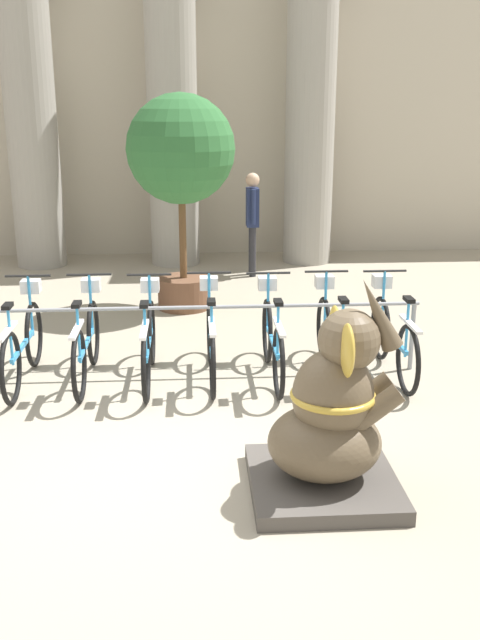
{
  "coord_description": "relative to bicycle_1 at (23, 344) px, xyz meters",
  "views": [
    {
      "loc": [
        0.3,
        -5.25,
        2.79
      ],
      "look_at": [
        0.7,
        0.64,
        1.0
      ],
      "focal_mm": 40.0,
      "sensor_mm": 36.0,
      "label": 1
    }
  ],
  "objects": [
    {
      "name": "column_right",
      "position": [
        3.87,
        5.75,
        2.2
      ],
      "size": [
        1.08,
        1.08,
        5.16
      ],
      "color": "gray",
      "rests_on": "ground_plane"
    },
    {
      "name": "bicycle_5",
      "position": [
        2.58,
        -0.04,
        0.0
      ],
      "size": [
        0.48,
        1.78,
        1.05
      ],
      "color": "black",
      "rests_on": "ground_plane"
    },
    {
      "name": "column_left",
      "position": [
        -0.95,
        5.75,
        2.2
      ],
      "size": [
        1.08,
        1.08,
        5.16
      ],
      "color": "gray",
      "rests_on": "ground_plane"
    },
    {
      "name": "potted_tree",
      "position": [
        1.63,
        2.73,
        1.65
      ],
      "size": [
        1.47,
        1.47,
        2.95
      ],
      "color": "brown",
      "rests_on": "ground_plane"
    },
    {
      "name": "bicycle_6",
      "position": [
        3.23,
        -0.0,
        0.0
      ],
      "size": [
        0.48,
        1.78,
        1.05
      ],
      "color": "black",
      "rests_on": "ground_plane"
    },
    {
      "name": "bike_rack",
      "position": [
        1.62,
        0.1,
        0.21
      ],
      "size": [
        5.12,
        0.05,
        0.77
      ],
      "color": "gray",
      "rests_on": "ground_plane"
    },
    {
      "name": "bicycle_7",
      "position": [
        3.88,
        -0.03,
        0.0
      ],
      "size": [
        0.48,
        1.78,
        1.05
      ],
      "color": "black",
      "rests_on": "ground_plane"
    },
    {
      "name": "bicycle_4",
      "position": [
        1.94,
        0.02,
        0.0
      ],
      "size": [
        0.48,
        1.78,
        1.05
      ],
      "color": "black",
      "rests_on": "ground_plane"
    },
    {
      "name": "person_pedestrian",
      "position": [
        2.77,
        4.68,
        0.61
      ],
      "size": [
        0.23,
        0.47,
        1.72
      ],
      "color": "#28282D",
      "rests_on": "ground_plane"
    },
    {
      "name": "column_middle",
      "position": [
        1.46,
        5.75,
        2.2
      ],
      "size": [
        1.08,
        1.08,
        5.16
      ],
      "color": "gray",
      "rests_on": "ground_plane"
    },
    {
      "name": "bicycle_1",
      "position": [
        0.0,
        0.0,
        0.0
      ],
      "size": [
        0.48,
        1.78,
        1.05
      ],
      "color": "black",
      "rests_on": "ground_plane"
    },
    {
      "name": "ground_plane",
      "position": [
        1.46,
        -1.85,
        -0.42
      ],
      "size": [
        60.0,
        60.0,
        0.0
      ],
      "primitive_type": "plane",
      "color": "#9E937F"
    },
    {
      "name": "bicycle_3",
      "position": [
        1.29,
        -0.03,
        0.0
      ],
      "size": [
        0.48,
        1.78,
        1.05
      ],
      "color": "black",
      "rests_on": "ground_plane"
    },
    {
      "name": "building_facade",
      "position": [
        1.46,
        6.75,
        2.58
      ],
      "size": [
        20.0,
        0.2,
        6.0
      ],
      "color": "#BCB29E",
      "rests_on": "ground_plane"
    },
    {
      "name": "elephant_statue",
      "position": [
        2.76,
        -2.37,
        0.14
      ],
      "size": [
        1.1,
        1.1,
        1.66
      ],
      "color": "#4C4742",
      "rests_on": "ground_plane"
    },
    {
      "name": "bicycle_2",
      "position": [
        0.65,
        0.02,
        0.0
      ],
      "size": [
        0.48,
        1.78,
        1.05
      ],
      "color": "black",
      "rests_on": "ground_plane"
    }
  ]
}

